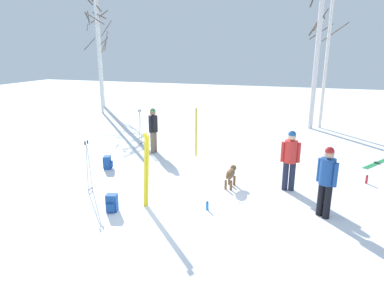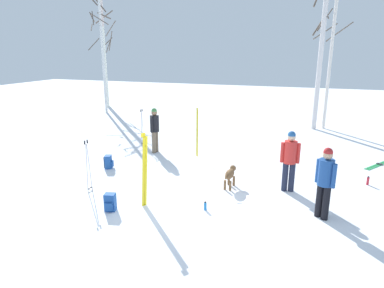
{
  "view_description": "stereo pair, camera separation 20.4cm",
  "coord_description": "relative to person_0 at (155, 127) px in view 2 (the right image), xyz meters",
  "views": [
    {
      "loc": [
        2.42,
        -7.37,
        3.81
      ],
      "look_at": [
        -0.68,
        2.16,
        1.0
      ],
      "focal_mm": 31.54,
      "sensor_mm": 36.0,
      "label": 1
    },
    {
      "loc": [
        2.62,
        -7.31,
        3.81
      ],
      "look_at": [
        -0.68,
        2.16,
        1.0
      ],
      "focal_mm": 31.54,
      "sensor_mm": 36.0,
      "label": 2
    }
  ],
  "objects": [
    {
      "name": "ski_pair_planted_0",
      "position": [
        1.74,
        -4.26,
        -0.04
      ],
      "size": [
        0.14,
        0.21,
        1.89
      ],
      "color": "yellow",
      "rests_on": "ground_plane"
    },
    {
      "name": "birch_tree_0",
      "position": [
        -7.97,
        9.04,
        3.15
      ],
      "size": [
        1.58,
        1.75,
        7.79
      ],
      "color": "silver",
      "rests_on": "ground_plane"
    },
    {
      "name": "person_2",
      "position": [
        5.07,
        -2.14,
        0.0
      ],
      "size": [
        0.52,
        0.34,
        1.72
      ],
      "color": "#1E2338",
      "rests_on": "ground_plane"
    },
    {
      "name": "backpack_1",
      "position": [
        -0.68,
        -2.18,
        -0.77
      ],
      "size": [
        0.33,
        0.31,
        0.44
      ],
      "color": "#1E4C99",
      "rests_on": "ground_plane"
    },
    {
      "name": "ski_poles_1",
      "position": [
        -0.95,
        0.79,
        -0.19
      ],
      "size": [
        0.07,
        0.22,
        1.49
      ],
      "color": "#B2B2BC",
      "rests_on": "ground_plane"
    },
    {
      "name": "birch_tree_3",
      "position": [
        5.76,
        6.22,
        2.75
      ],
      "size": [
        1.37,
        1.57,
        7.06
      ],
      "color": "silver",
      "rests_on": "ground_plane"
    },
    {
      "name": "birch_tree_1",
      "position": [
        -7.5,
        8.48,
        1.76
      ],
      "size": [
        0.95,
        0.72,
        5.26
      ],
      "color": "silver",
      "rests_on": "ground_plane"
    },
    {
      "name": "backpack_0",
      "position": [
        1.06,
        -4.82,
        -0.77
      ],
      "size": [
        0.3,
        0.32,
        0.44
      ],
      "color": "#1E4C99",
      "rests_on": "ground_plane"
    },
    {
      "name": "water_bottle_1",
      "position": [
        3.25,
        -4.03,
        -0.88
      ],
      "size": [
        0.07,
        0.07,
        0.22
      ],
      "color": "#1E72BF",
      "rests_on": "ground_plane"
    },
    {
      "name": "birch_tree_4",
      "position": [
        6.2,
        6.55,
        2.56
      ],
      "size": [
        1.73,
        1.35,
        6.81
      ],
      "color": "silver",
      "rests_on": "ground_plane"
    },
    {
      "name": "ground_plane",
      "position": [
        2.81,
        -3.97,
        -0.98
      ],
      "size": [
        60.0,
        60.0,
        0.0
      ],
      "primitive_type": "plane",
      "color": "white"
    },
    {
      "name": "ski_poles_0",
      "position": [
        -0.16,
        -3.95,
        -0.2
      ],
      "size": [
        0.07,
        0.21,
        1.46
      ],
      "color": "#B2B2BC",
      "rests_on": "ground_plane"
    },
    {
      "name": "birch_tree_2",
      "position": [
        -6.57,
        6.76,
        2.5
      ],
      "size": [
        1.63,
        1.63,
        6.6
      ],
      "color": "silver",
      "rests_on": "ground_plane"
    },
    {
      "name": "water_bottle_0",
      "position": [
        7.26,
        -0.93,
        -0.86
      ],
      "size": [
        0.07,
        0.07,
        0.26
      ],
      "color": "red",
      "rests_on": "ground_plane"
    },
    {
      "name": "ski_pair_planted_1",
      "position": [
        1.68,
        0.05,
        -0.08
      ],
      "size": [
        0.11,
        0.12,
        1.81
      ],
      "color": "yellow",
      "rests_on": "ground_plane"
    },
    {
      "name": "ski_pair_lying_0",
      "position": [
        7.93,
        1.22,
        -0.97
      ],
      "size": [
        1.18,
        1.6,
        0.05
      ],
      "color": "green",
      "rests_on": "ground_plane"
    },
    {
      "name": "person_0",
      "position": [
        0.0,
        0.0,
        0.0
      ],
      "size": [
        0.34,
        0.52,
        1.72
      ],
      "color": "#72604C",
      "rests_on": "ground_plane"
    },
    {
      "name": "person_1",
      "position": [
        5.94,
        -3.51,
        0.0
      ],
      "size": [
        0.43,
        0.36,
        1.72
      ],
      "color": "black",
      "rests_on": "ground_plane"
    },
    {
      "name": "dog",
      "position": [
        3.49,
        -2.41,
        -0.59
      ],
      "size": [
        0.25,
        0.9,
        0.57
      ],
      "color": "brown",
      "rests_on": "ground_plane"
    }
  ]
}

